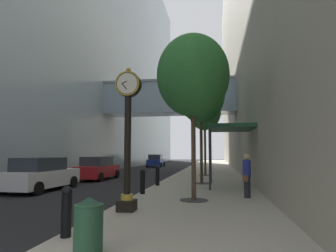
{
  "coord_description": "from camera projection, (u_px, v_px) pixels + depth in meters",
  "views": [
    {
      "loc": [
        3.55,
        -2.29,
        1.99
      ],
      "look_at": [
        0.83,
        14.09,
        3.52
      ],
      "focal_mm": 30.88,
      "sensor_mm": 36.0,
      "label": 1
    }
  ],
  "objects": [
    {
      "name": "car_white_near",
      "position": [
        41.0,
        175.0,
        15.15
      ],
      "size": [
        2.22,
        4.67,
        1.72
      ],
      "color": "silver",
      "rests_on": "ground"
    },
    {
      "name": "car_blue_far",
      "position": [
        156.0,
        161.0,
        39.94
      ],
      "size": [
        2.15,
        4.08,
        1.71
      ],
      "color": "navy",
      "rests_on": "ground"
    },
    {
      "name": "bollard_third",
      "position": [
        143.0,
        181.0,
        13.01
      ],
      "size": [
        0.24,
        0.24,
        1.1
      ],
      "color": "black",
      "rests_on": "sidewalk_right"
    },
    {
      "name": "bollard_fourth",
      "position": [
        157.0,
        175.0,
        16.32
      ],
      "size": [
        0.24,
        0.24,
        1.1
      ],
      "color": "black",
      "rests_on": "sidewalk_right"
    },
    {
      "name": "street_tree_near",
      "position": [
        193.0,
        76.0,
        11.64
      ],
      "size": [
        2.92,
        2.92,
        6.63
      ],
      "color": "#333335",
      "rests_on": "sidewalk_right"
    },
    {
      "name": "building_block_left",
      "position": [
        85.0,
        22.0,
        35.75
      ],
      "size": [
        22.66,
        80.0,
        36.41
      ],
      "color": "#93A8B7",
      "rests_on": "ground"
    },
    {
      "name": "ground_plane",
      "position": [
        181.0,
        172.0,
        29.17
      ],
      "size": [
        110.0,
        110.0,
        0.0
      ],
      "primitive_type": "plane",
      "color": "black",
      "rests_on": "ground"
    },
    {
      "name": "storefront_awning",
      "position": [
        230.0,
        129.0,
        15.94
      ],
      "size": [
        2.4,
        3.6,
        3.3
      ],
      "color": "#235138",
      "rests_on": "sidewalk_right"
    },
    {
      "name": "building_block_right",
      "position": [
        273.0,
        16.0,
        32.05
      ],
      "size": [
        9.0,
        80.0,
        34.23
      ],
      "color": "#A89E89",
      "rests_on": "ground"
    },
    {
      "name": "pedestrian_walking",
      "position": [
        247.0,
        174.0,
        11.88
      ],
      "size": [
        0.44,
        0.52,
        1.8
      ],
      "color": "#23232D",
      "rests_on": "sidewalk_right"
    },
    {
      "name": "trash_bin",
      "position": [
        89.0,
        226.0,
        5.19
      ],
      "size": [
        0.53,
        0.53,
        1.05
      ],
      "color": "#234C33",
      "rests_on": "sidewalk_right"
    },
    {
      "name": "sidewalk_right",
      "position": [
        209.0,
        170.0,
        31.67
      ],
      "size": [
        5.56,
        80.0,
        0.14
      ],
      "primitive_type": "cube",
      "color": "#ADA593",
      "rests_on": "ground"
    },
    {
      "name": "street_tree_mid_far",
      "position": [
        205.0,
        112.0,
        23.89
      ],
      "size": [
        2.68,
        2.68,
        6.76
      ],
      "color": "#333335",
      "rests_on": "sidewalk_right"
    },
    {
      "name": "bollard_nearest",
      "position": [
        67.0,
        210.0,
        6.39
      ],
      "size": [
        0.24,
        0.24,
        1.1
      ],
      "color": "black",
      "rests_on": "sidewalk_right"
    },
    {
      "name": "street_clock",
      "position": [
        128.0,
        130.0,
        9.39
      ],
      "size": [
        0.84,
        0.55,
        4.67
      ],
      "color": "black",
      "rests_on": "sidewalk_right"
    },
    {
      "name": "street_tree_mid_near",
      "position": [
        201.0,
        95.0,
        17.79
      ],
      "size": [
        2.93,
        2.93,
        7.06
      ],
      "color": "#333335",
      "rests_on": "sidewalk_right"
    },
    {
      "name": "car_red_mid",
      "position": [
        98.0,
        169.0,
        21.2
      ],
      "size": [
        2.04,
        4.53,
        1.68
      ],
      "color": "#AD191E",
      "rests_on": "ground"
    }
  ]
}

